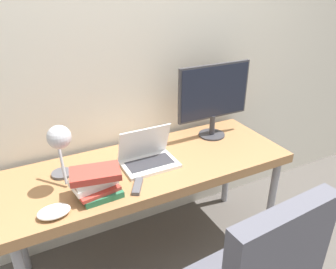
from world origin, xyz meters
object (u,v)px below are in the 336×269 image
object	(u,v)px
laptop	(148,157)
game_controller	(54,212)
desk_lamp	(59,142)
book_stack	(96,182)
monitor	(214,96)

from	to	relation	value
laptop	game_controller	world-z (taller)	laptop
desk_lamp	game_controller	size ratio (longest dim) A/B	2.32
desk_lamp	book_stack	world-z (taller)	desk_lamp
monitor	book_stack	bearing A→B (deg)	-161.52
game_controller	monitor	bearing A→B (deg)	18.12
laptop	desk_lamp	bearing A→B (deg)	-179.46
laptop	game_controller	distance (m)	0.62
monitor	desk_lamp	world-z (taller)	monitor
monitor	laptop	bearing A→B (deg)	-165.22
desk_lamp	game_controller	world-z (taller)	desk_lamp
monitor	desk_lamp	xyz separation A→B (m)	(-1.03, -0.15, -0.03)
desk_lamp	book_stack	distance (m)	0.27
monitor	game_controller	distance (m)	1.22
monitor	desk_lamp	distance (m)	1.04
laptop	book_stack	xyz separation A→B (m)	(-0.35, -0.16, 0.03)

